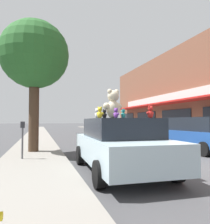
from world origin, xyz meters
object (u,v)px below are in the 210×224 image
object	(u,v)px
teddy_bear_black	(104,114)
teddy_bear_purple	(116,113)
teddy_bear_yellow	(100,113)
teddy_bear_giant	(113,104)
teddy_bear_white	(97,114)
parked_car_far_center	(199,133)
parking_meter	(23,135)
plush_art_car	(120,144)
street_tree	(35,56)
teddy_bear_teal	(123,114)
teddy_bear_red	(150,112)

from	to	relation	value
teddy_bear_black	teddy_bear_purple	size ratio (longest dim) A/B	1.00
teddy_bear_yellow	teddy_bear_black	bearing A→B (deg)	-76.18
teddy_bear_black	teddy_bear_purple	xyz separation A→B (m)	(0.08, -0.79, -0.00)
teddy_bear_giant	teddy_bear_white	size ratio (longest dim) A/B	2.66
parked_car_far_center	parking_meter	distance (m)	7.92
plush_art_car	street_tree	size ratio (longest dim) A/B	0.78
street_tree	parking_meter	bearing A→B (deg)	-99.84
plush_art_car	teddy_bear_teal	size ratio (longest dim) A/B	17.87
teddy_bear_black	parked_car_far_center	distance (m)	6.15
teddy_bear_yellow	teddy_bear_red	bearing A→B (deg)	-151.95
teddy_bear_white	street_tree	size ratio (longest dim) A/B	0.06
teddy_bear_giant	teddy_bear_purple	world-z (taller)	teddy_bear_giant
plush_art_car	street_tree	world-z (taller)	street_tree
parking_meter	teddy_bear_black	bearing A→B (deg)	-38.05
plush_art_car	teddy_bear_giant	xyz separation A→B (m)	(-0.14, 0.17, 1.13)
teddy_bear_red	teddy_bear_white	xyz separation A→B (m)	(-1.19, 1.14, -0.01)
teddy_bear_red	parking_meter	world-z (taller)	teddy_bear_red
teddy_bear_giant	teddy_bear_teal	xyz separation A→B (m)	(0.03, -0.72, -0.30)
teddy_bear_giant	street_tree	bearing A→B (deg)	-74.33
plush_art_car	teddy_bear_black	size ratio (longest dim) A/B	16.17
teddy_bear_black	parking_meter	bearing A→B (deg)	-62.63
teddy_bear_yellow	street_tree	bearing A→B (deg)	-12.66
plush_art_car	street_tree	distance (m)	5.83
parking_meter	teddy_bear_teal	bearing A→B (deg)	-45.59
teddy_bear_giant	parking_meter	size ratio (longest dim) A/B	0.68
teddy_bear_giant	teddy_bear_purple	bearing A→B (deg)	61.95
plush_art_car	parked_car_far_center	bearing A→B (deg)	31.24
teddy_bear_giant	parked_car_far_center	size ratio (longest dim) A/B	0.18
plush_art_car	street_tree	bearing A→B (deg)	123.11
teddy_bear_teal	parked_car_far_center	bearing A→B (deg)	169.68
teddy_bear_white	teddy_bear_yellow	xyz separation A→B (m)	(-0.08, -0.57, 0.00)
teddy_bear_teal	street_tree	xyz separation A→B (m)	(-2.33, 4.52, 2.65)
teddy_bear_yellow	parked_car_far_center	xyz separation A→B (m)	(5.72, 2.88, -0.80)
teddy_bear_purple	street_tree	xyz separation A→B (m)	(-2.14, 4.47, 2.64)
teddy_bear_purple	street_tree	world-z (taller)	street_tree
street_tree	parked_car_far_center	bearing A→B (deg)	-8.07
plush_art_car	teddy_bear_red	xyz separation A→B (m)	(0.68, -0.54, 0.89)
parking_meter	parked_car_far_center	bearing A→B (deg)	5.47
plush_art_car	teddy_bear_black	bearing A→B (deg)	143.28
teddy_bear_yellow	teddy_bear_purple	bearing A→B (deg)	171.85
teddy_bear_purple	street_tree	distance (m)	5.62
teddy_bear_white	parking_meter	size ratio (longest dim) A/B	0.26
teddy_bear_red	parking_meter	distance (m)	4.42
teddy_bear_giant	teddy_bear_purple	distance (m)	0.74
teddy_bear_yellow	parked_car_far_center	distance (m)	6.45
street_tree	teddy_bear_giant	bearing A→B (deg)	-58.95
teddy_bear_giant	teddy_bear_purple	xyz separation A→B (m)	(-0.15, -0.67, -0.28)
teddy_bear_giant	teddy_bear_yellow	xyz separation A→B (m)	(-0.44, -0.15, -0.26)
parked_car_far_center	parking_meter	size ratio (longest dim) A/B	3.67
teddy_bear_purple	teddy_bear_yellow	world-z (taller)	teddy_bear_yellow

